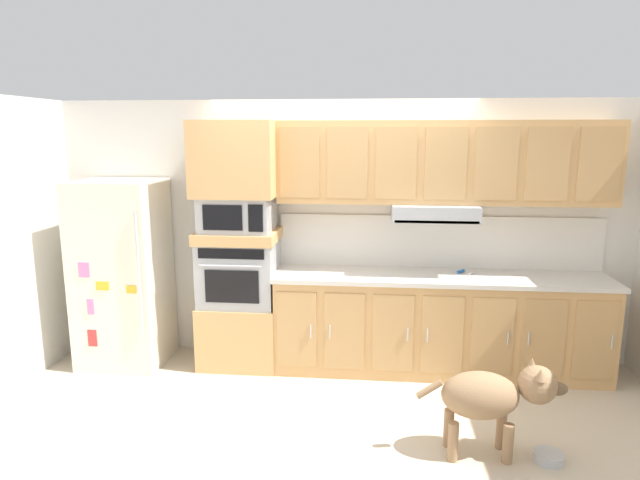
{
  "coord_description": "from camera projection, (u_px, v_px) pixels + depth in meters",
  "views": [
    {
      "loc": [
        0.31,
        -4.13,
        2.19
      ],
      "look_at": [
        -0.15,
        0.46,
        1.28
      ],
      "focal_mm": 30.52,
      "sensor_mm": 36.0,
      "label": 1
    }
  ],
  "objects": [
    {
      "name": "backsplash_panel",
      "position": [
        438.0,
        242.0,
        5.18
      ],
      "size": [
        3.03,
        0.02,
        0.5
      ],
      "primitive_type": "cube",
      "color": "silver",
      "rests_on": "countertop_slab"
    },
    {
      "name": "built_in_oven",
      "position": [
        240.0,
        272.0,
        5.13
      ],
      "size": [
        0.7,
        0.62,
        0.6
      ],
      "color": "#A8AAAF",
      "rests_on": "oven_base_cabinet"
    },
    {
      "name": "countertop_slab",
      "position": [
        440.0,
        277.0,
        4.95
      ],
      "size": [
        3.03,
        0.64,
        0.04
      ],
      "primitive_type": "cube",
      "color": "beige",
      "rests_on": "lower_cabinet_run"
    },
    {
      "name": "lower_cabinet_run",
      "position": [
        438.0,
        325.0,
        5.04
      ],
      "size": [
        2.99,
        0.63,
        0.88
      ],
      "color": "tan",
      "rests_on": "ground"
    },
    {
      "name": "screwdriver",
      "position": [
        462.0,
        271.0,
        5.02
      ],
      "size": [
        0.17,
        0.17,
        0.03
      ],
      "color": "blue",
      "rests_on": "countertop_slab"
    },
    {
      "name": "refrigerator",
      "position": [
        123.0,
        273.0,
        5.18
      ],
      "size": [
        0.76,
        0.73,
        1.76
      ],
      "color": "silver",
      "rests_on": "ground"
    },
    {
      "name": "upper_cabinet_with_hood",
      "position": [
        443.0,
        166.0,
        4.88
      ],
      "size": [
        2.99,
        0.48,
        0.88
      ],
      "color": "tan",
      "rests_on": "backsplash_panel"
    },
    {
      "name": "appliance_upper_cabinet",
      "position": [
        236.0,
        159.0,
        4.93
      ],
      "size": [
        0.74,
        0.62,
        0.68
      ],
      "primitive_type": "cube",
      "color": "tan",
      "rests_on": "microwave"
    },
    {
      "name": "appliance_mid_shelf",
      "position": [
        239.0,
        236.0,
        5.07
      ],
      "size": [
        0.74,
        0.62,
        0.1
      ],
      "primitive_type": "cube",
      "color": "tan",
      "rests_on": "built_in_oven"
    },
    {
      "name": "microwave",
      "position": [
        238.0,
        213.0,
        5.02
      ],
      "size": [
        0.64,
        0.54,
        0.32
      ],
      "color": "#A8AAAF",
      "rests_on": "appliance_mid_shelf"
    },
    {
      "name": "dog",
      "position": [
        494.0,
        395.0,
        3.68
      ],
      "size": [
        1.01,
        0.34,
        0.68
      ],
      "rotation": [
        0.0,
        0.0,
        0.03
      ],
      "color": "#997551",
      "rests_on": "ground"
    },
    {
      "name": "ground_plane",
      "position": [
        332.0,
        403.0,
        4.48
      ],
      "size": [
        9.6,
        9.6,
        0.0
      ],
      "primitive_type": "plane",
      "color": "beige"
    },
    {
      "name": "oven_base_cabinet",
      "position": [
        241.0,
        332.0,
        5.25
      ],
      "size": [
        0.74,
        0.62,
        0.6
      ],
      "primitive_type": "cube",
      "color": "tan",
      "rests_on": "ground"
    },
    {
      "name": "dog_food_bowl",
      "position": [
        548.0,
        457.0,
        3.69
      ],
      "size": [
        0.2,
        0.2,
        0.06
      ],
      "color": "#B2B7BC",
      "rests_on": "ground"
    },
    {
      "name": "back_kitchen_wall",
      "position": [
        342.0,
        231.0,
        5.33
      ],
      "size": [
        6.2,
        0.12,
        2.5
      ],
      "primitive_type": "cube",
      "color": "silver",
      "rests_on": "ground"
    }
  ]
}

